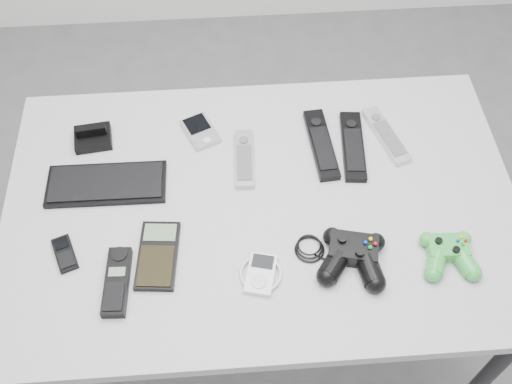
{
  "coord_description": "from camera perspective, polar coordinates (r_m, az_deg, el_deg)",
  "views": [
    {
      "loc": [
        0.03,
        -0.74,
        1.96
      ],
      "look_at": [
        0.09,
        0.06,
        0.83
      ],
      "focal_mm": 42.0,
      "sensor_mm": 36.0,
      "label": 1
    }
  ],
  "objects": [
    {
      "name": "controller_green",
      "position": [
        1.37,
        17.9,
        -5.49
      ],
      "size": [
        0.13,
        0.14,
        0.04
      ],
      "primitive_type": null,
      "rotation": [
        0.0,
        0.0,
        -0.05
      ],
      "color": "#278A25",
      "rests_on": "desk"
    },
    {
      "name": "remote_silver_a",
      "position": [
        1.47,
        -1.13,
        3.22
      ],
      "size": [
        0.05,
        0.18,
        0.02
      ],
      "primitive_type": "cube",
      "rotation": [
        0.0,
        0.0,
        -0.04
      ],
      "color": "#A1A0A7",
      "rests_on": "desk"
    },
    {
      "name": "pda_keyboard",
      "position": [
        1.47,
        -14.06,
        0.78
      ],
      "size": [
        0.28,
        0.12,
        0.02
      ],
      "primitive_type": "cube",
      "rotation": [
        0.0,
        0.0,
        -0.01
      ],
      "color": "black",
      "rests_on": "desk"
    },
    {
      "name": "remote_black_b",
      "position": [
        1.51,
        9.21,
        4.39
      ],
      "size": [
        0.07,
        0.22,
        0.02
      ],
      "primitive_type": "cube",
      "rotation": [
        0.0,
        0.0,
        -0.09
      ],
      "color": "black",
      "rests_on": "desk"
    },
    {
      "name": "desk",
      "position": [
        1.46,
        0.53,
        -2.61
      ],
      "size": [
        1.2,
        0.77,
        0.81
      ],
      "color": "gray",
      "rests_on": "floor"
    },
    {
      "name": "calculator",
      "position": [
        1.34,
        -9.34,
        -5.96
      ],
      "size": [
        0.1,
        0.18,
        0.02
      ],
      "primitive_type": "cube",
      "rotation": [
        0.0,
        0.0,
        -0.09
      ],
      "color": "black",
      "rests_on": "desk"
    },
    {
      "name": "remote_black_a",
      "position": [
        1.5,
        6.23,
        4.58
      ],
      "size": [
        0.07,
        0.22,
        0.02
      ],
      "primitive_type": "cube",
      "rotation": [
        0.0,
        0.0,
        0.07
      ],
      "color": "black",
      "rests_on": "desk"
    },
    {
      "name": "cordless_handset",
      "position": [
        1.32,
        -13.11,
        -8.31
      ],
      "size": [
        0.06,
        0.16,
        0.02
      ],
      "primitive_type": "cube",
      "rotation": [
        0.0,
        0.0,
        -0.05
      ],
      "color": "black",
      "rests_on": "desk"
    },
    {
      "name": "controller_black",
      "position": [
        1.32,
        9.22,
        -5.92
      ],
      "size": [
        0.28,
        0.21,
        0.05
      ],
      "primitive_type": null,
      "rotation": [
        0.0,
        0.0,
        -0.23
      ],
      "color": "black",
      "rests_on": "desk"
    },
    {
      "name": "remote_silver_b",
      "position": [
        1.55,
        12.27,
        5.35
      ],
      "size": [
        0.1,
        0.19,
        0.02
      ],
      "primitive_type": "cube",
      "rotation": [
        0.0,
        0.0,
        0.29
      ],
      "color": "#B5B4BB",
      "rests_on": "desk"
    },
    {
      "name": "mobile_phone",
      "position": [
        1.39,
        -17.76,
        -5.6
      ],
      "size": [
        0.07,
        0.1,
        0.02
      ],
      "primitive_type": "cube",
      "rotation": [
        0.0,
        0.0,
        0.36
      ],
      "color": "black",
      "rests_on": "desk"
    },
    {
      "name": "dock_bracket",
      "position": [
        1.55,
        -15.35,
        5.29
      ],
      "size": [
        0.1,
        0.09,
        0.05
      ],
      "primitive_type": "cube",
      "rotation": [
        0.0,
        0.0,
        0.12
      ],
      "color": "black",
      "rests_on": "desk"
    },
    {
      "name": "pda",
      "position": [
        1.53,
        -5.32,
        5.81
      ],
      "size": [
        0.11,
        0.13,
        0.02
      ],
      "primitive_type": "cube",
      "rotation": [
        0.0,
        0.0,
        0.42
      ],
      "color": "#A1A0A7",
      "rests_on": "desk"
    },
    {
      "name": "mp3_player",
      "position": [
        1.3,
        0.45,
        -7.79
      ],
      "size": [
        0.11,
        0.12,
        0.02
      ],
      "primitive_type": "cube",
      "rotation": [
        0.0,
        0.0,
        -0.25
      ],
      "color": "silver",
      "rests_on": "desk"
    },
    {
      "name": "floor",
      "position": [
        2.1,
        -2.32,
        -14.78
      ],
      "size": [
        3.5,
        3.5,
        0.0
      ],
      "primitive_type": "plane",
      "color": "slate",
      "rests_on": "ground"
    }
  ]
}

